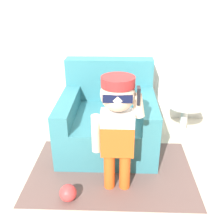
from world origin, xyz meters
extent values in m
plane|color=#BCB29E|center=(0.00, 0.00, 0.00)|extent=(10.00, 10.00, 0.00)
cube|color=silver|center=(0.00, 0.77, 1.30)|extent=(10.00, 0.05, 2.60)
cube|color=teal|center=(-0.10, 0.06, 0.19)|extent=(0.98, 1.01, 0.39)
cube|color=teal|center=(-0.10, 0.47, 0.63)|extent=(0.98, 0.20, 0.48)
cube|color=teal|center=(-0.52, -0.03, 0.48)|extent=(0.16, 0.81, 0.19)
cube|color=teal|center=(0.31, -0.03, 0.48)|extent=(0.16, 0.81, 0.19)
cylinder|color=#E05119|center=(-0.06, -0.62, 0.18)|extent=(0.09, 0.09, 0.36)
cylinder|color=#E05119|center=(0.07, -0.62, 0.18)|extent=(0.09, 0.09, 0.36)
cube|color=#E05119|center=(0.01, -0.62, 0.49)|extent=(0.26, 0.15, 0.26)
cube|color=silver|center=(0.01, -0.62, 0.68)|extent=(0.26, 0.15, 0.11)
sphere|color=beige|center=(0.01, -0.62, 0.88)|extent=(0.26, 0.26, 0.26)
cylinder|color=#B22828|center=(0.01, -0.62, 0.98)|extent=(0.25, 0.25, 0.07)
cube|color=#B22828|center=(0.01, -0.50, 0.95)|extent=(0.15, 0.12, 0.01)
cube|color=#0F1433|center=(0.01, -0.74, 0.89)|extent=(0.21, 0.01, 0.06)
cylinder|color=beige|center=(-0.16, -0.62, 0.54)|extent=(0.08, 0.08, 0.32)
cylinder|color=beige|center=(0.16, -0.62, 0.79)|extent=(0.11, 0.08, 0.19)
cube|color=black|center=(0.16, -0.64, 0.88)|extent=(0.02, 0.07, 0.13)
cylinder|color=white|center=(0.76, 0.30, 0.01)|extent=(0.28, 0.28, 0.02)
cylinder|color=white|center=(0.76, 0.30, 0.19)|extent=(0.08, 0.08, 0.39)
cylinder|color=white|center=(0.76, 0.30, 0.40)|extent=(0.44, 0.44, 0.02)
cube|color=brown|center=(-0.05, -0.40, 0.00)|extent=(1.53, 1.00, 0.01)
sphere|color=#D13838|center=(-0.39, -0.79, 0.07)|extent=(0.14, 0.14, 0.14)
camera|label=1|loc=(0.02, -2.41, 1.60)|focal=42.00mm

